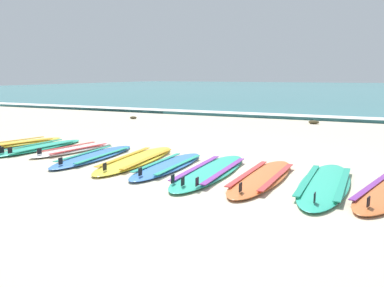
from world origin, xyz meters
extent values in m
plane|color=beige|center=(0.00, 0.00, 0.00)|extent=(80.00, 80.00, 0.00)
cube|color=teal|center=(0.00, 37.70, 0.05)|extent=(80.00, 60.00, 0.10)
cube|color=white|center=(0.00, 8.11, 0.06)|extent=(80.00, 0.83, 0.11)
ellipsoid|color=yellow|center=(-4.31, 0.37, 0.04)|extent=(1.05, 2.13, 0.07)
cube|color=gold|center=(-4.49, 0.42, 0.08)|extent=(0.46, 1.42, 0.01)
cube|color=gold|center=(-4.13, 0.32, 0.08)|extent=(0.46, 1.42, 0.01)
ellipsoid|color=#2DB793|center=(-3.52, 0.22, 0.04)|extent=(0.68, 2.20, 0.07)
cube|color=teal|center=(-3.71, 0.24, 0.08)|extent=(0.17, 1.52, 0.01)
cube|color=teal|center=(-3.32, 0.21, 0.08)|extent=(0.17, 1.52, 0.01)
cube|color=black|center=(-3.57, -0.62, 0.12)|extent=(0.02, 0.09, 0.11)
cube|color=black|center=(-3.42, -0.57, 0.12)|extent=(0.02, 0.09, 0.11)
ellipsoid|color=white|center=(-2.74, 0.33, 0.04)|extent=(0.82, 1.99, 0.07)
cube|color=#D13838|center=(-2.91, 0.36, 0.08)|extent=(0.31, 1.34, 0.01)
cube|color=#D13838|center=(-2.56, 0.30, 0.08)|extent=(0.31, 1.34, 0.01)
cube|color=black|center=(-2.87, -0.41, 0.12)|extent=(0.03, 0.09, 0.11)
ellipsoid|color=#3875CC|center=(-1.97, -0.02, 0.04)|extent=(0.64, 2.28, 0.07)
cube|color=teal|center=(-2.17, -0.02, 0.08)|extent=(0.13, 1.59, 0.01)
cube|color=teal|center=(-1.76, -0.01, 0.08)|extent=(0.13, 1.59, 0.01)
cube|color=black|center=(-1.94, -0.90, 0.12)|extent=(0.01, 0.09, 0.11)
ellipsoid|color=yellow|center=(-1.12, 0.05, 0.04)|extent=(0.79, 2.55, 0.07)
cube|color=gold|center=(-1.35, 0.03, 0.08)|extent=(0.20, 1.76, 0.01)
cube|color=gold|center=(-0.90, 0.06, 0.08)|extent=(0.20, 1.76, 0.01)
cube|color=black|center=(-1.06, -0.93, 0.12)|extent=(0.02, 0.09, 0.11)
ellipsoid|color=#3875CC|center=(-0.41, -0.13, 0.04)|extent=(0.55, 2.18, 0.07)
cube|color=teal|center=(-0.61, -0.13, 0.08)|extent=(0.08, 1.53, 0.01)
cube|color=teal|center=(-0.21, -0.13, 0.08)|extent=(0.08, 1.53, 0.01)
cube|color=black|center=(-0.41, -0.98, 0.12)|extent=(0.01, 0.09, 0.11)
ellipsoid|color=#2DB793|center=(0.35, -0.20, 0.04)|extent=(0.66, 2.55, 0.07)
cube|color=purple|center=(0.12, -0.20, 0.08)|extent=(0.11, 1.78, 0.01)
cube|color=purple|center=(0.58, -0.20, 0.08)|extent=(0.11, 1.78, 0.01)
cube|color=black|center=(0.36, -1.19, 0.12)|extent=(0.01, 0.09, 0.11)
cube|color=black|center=(0.18, -1.13, 0.12)|extent=(0.01, 0.09, 0.11)
cube|color=black|center=(0.53, -1.13, 0.12)|extent=(0.01, 0.09, 0.11)
ellipsoid|color=orange|center=(1.16, -0.23, 0.04)|extent=(0.68, 2.39, 0.07)
cube|color=#D13838|center=(0.94, -0.22, 0.08)|extent=(0.14, 1.66, 0.01)
cube|color=#D13838|center=(1.37, -0.24, 0.08)|extent=(0.14, 1.66, 0.01)
cube|color=black|center=(1.12, -1.15, 0.12)|extent=(0.02, 0.09, 0.11)
ellipsoid|color=#2DB793|center=(2.01, -0.22, 0.04)|extent=(0.65, 2.52, 0.07)
cube|color=teal|center=(1.78, -0.22, 0.08)|extent=(0.10, 1.76, 0.01)
cube|color=teal|center=(2.24, -0.23, 0.08)|extent=(0.10, 1.76, 0.01)
cube|color=black|center=(2.00, -1.21, 0.12)|extent=(0.01, 0.09, 0.11)
cube|color=purple|center=(2.59, -0.21, 0.08)|extent=(0.49, 1.56, 0.01)
cube|color=black|center=(2.55, -1.12, 0.12)|extent=(0.04, 0.09, 0.11)
ellipsoid|color=#4C4228|center=(-4.83, 5.73, 0.04)|extent=(0.25, 0.20, 0.09)
ellipsoid|color=#4C4228|center=(0.93, 6.81, 0.06)|extent=(0.31, 0.25, 0.11)
camera|label=1|loc=(2.51, -5.67, 1.48)|focal=37.25mm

